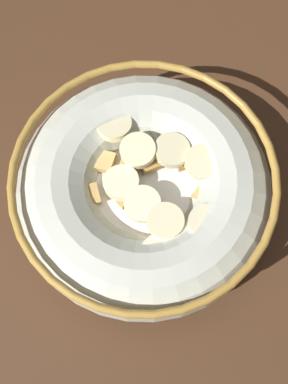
% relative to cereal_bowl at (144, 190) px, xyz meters
% --- Properties ---
extents(ground_plane, '(1.36, 1.36, 0.02)m').
position_rel_cereal_bowl_xyz_m(ground_plane, '(-0.00, -0.00, -0.04)').
color(ground_plane, '#472B19').
extents(cereal_bowl, '(0.19, 0.19, 0.06)m').
position_rel_cereal_bowl_xyz_m(cereal_bowl, '(0.00, 0.00, 0.00)').
color(cereal_bowl, beige).
rests_on(cereal_bowl, ground_plane).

